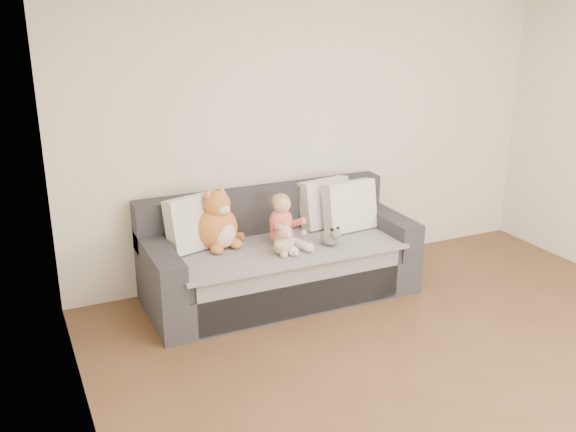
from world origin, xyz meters
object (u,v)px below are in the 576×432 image
(plush_cat, at_px, (218,224))
(sippy_cup, at_px, (286,242))
(sofa, at_px, (278,260))
(toddler, at_px, (284,224))
(teddy_bear, at_px, (284,242))

(plush_cat, bearing_deg, sippy_cup, -45.99)
(sofa, relative_size, plush_cat, 4.17)
(sofa, relative_size, toddler, 5.07)
(sofa, bearing_deg, sippy_cup, -94.56)
(sofa, distance_m, sippy_cup, 0.30)
(teddy_bear, bearing_deg, sofa, 54.22)
(sippy_cup, bearing_deg, plush_cat, 149.18)
(toddler, relative_size, sippy_cup, 3.64)
(sofa, distance_m, toddler, 0.35)
(plush_cat, bearing_deg, toddler, -33.84)
(toddler, xyz_separation_m, teddy_bear, (-0.09, -0.20, -0.07))
(sippy_cup, bearing_deg, teddy_bear, -123.64)
(plush_cat, distance_m, sippy_cup, 0.56)
(sofa, xyz_separation_m, sippy_cup, (-0.02, -0.20, 0.23))
(teddy_bear, height_order, sippy_cup, teddy_bear)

